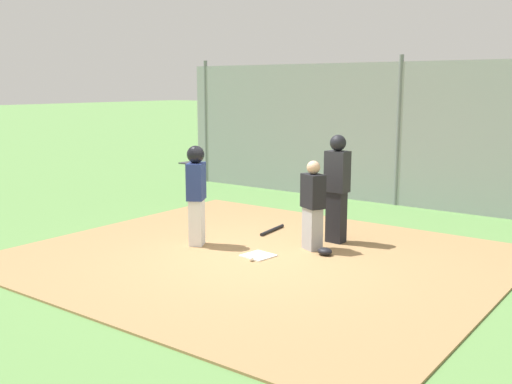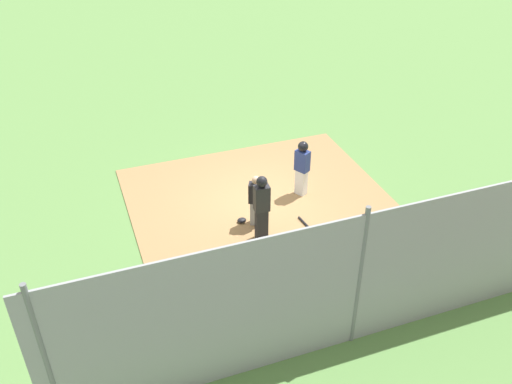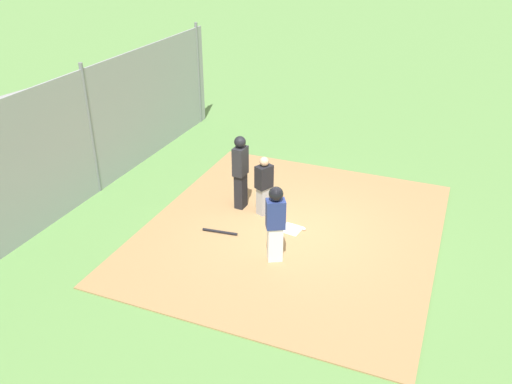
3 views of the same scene
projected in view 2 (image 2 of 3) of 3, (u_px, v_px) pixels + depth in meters
The scene contains 10 objects.
ground_plane at pixel (261, 204), 15.66m from camera, with size 140.00×140.00×0.00m, color #5B8947.
dirt_infield at pixel (261, 203), 15.65m from camera, with size 7.20×6.40×0.03m, color #9E774C.
home_plate at pixel (261, 202), 15.63m from camera, with size 0.44×0.44×0.02m, color white.
catcher at pixel (256, 200), 14.42m from camera, with size 0.46×0.40×1.47m.
umpire at pixel (262, 206), 13.76m from camera, with size 0.39×0.28×1.85m.
runner at pixel (302, 164), 15.51m from camera, with size 0.41×0.46×1.68m.
baseball_bat at pixel (307, 225), 14.70m from camera, with size 0.06×0.06×0.82m, color black.
catcher_mask at pixel (242, 220), 14.84m from camera, with size 0.24×0.20×0.12m, color black.
baseball at pixel (255, 197), 15.82m from camera, with size 0.07×0.07×0.07m, color white.
backstop_fence at pixel (359, 282), 10.62m from camera, with size 12.00×0.10×3.35m.
Camera 2 is at (-4.58, -12.06, 8.88)m, focal length 38.94 mm.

